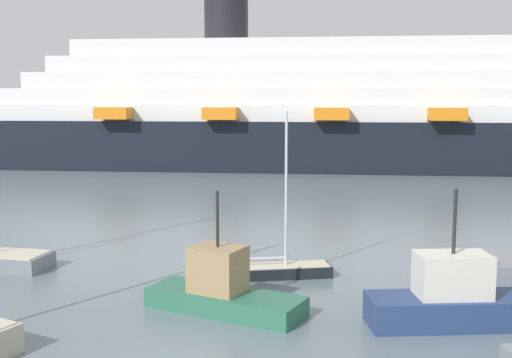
# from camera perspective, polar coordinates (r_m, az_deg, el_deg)

# --- Properties ---
(sailboat_3) EXTENTS (4.66, 2.58, 6.88)m
(sailboat_3) POSITION_cam_1_polar(r_m,az_deg,el_deg) (26.61, 1.94, -8.11)
(sailboat_3) COLOR black
(sailboat_3) RESTS_ON ground_plane
(fishing_boat_0) EXTENTS (6.32, 3.13, 4.55)m
(fishing_boat_0) POSITION_cam_1_polar(r_m,az_deg,el_deg) (22.08, 17.79, -10.36)
(fishing_boat_0) COLOR navy
(fishing_boat_0) RESTS_ON ground_plane
(fishing_boat_3) EXTENTS (5.95, 3.55, 4.26)m
(fishing_boat_3) POSITION_cam_1_polar(r_m,az_deg,el_deg) (22.45, -3.06, -9.98)
(fishing_boat_3) COLOR #2D6B51
(fishing_boat_3) RESTS_ON ground_plane
(cruise_ship) EXTENTS (92.73, 18.95, 17.96)m
(cruise_ship) POSITION_cam_1_polar(r_m,az_deg,el_deg) (67.87, 11.25, 5.85)
(cruise_ship) COLOR black
(cruise_ship) RESTS_ON ground_plane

